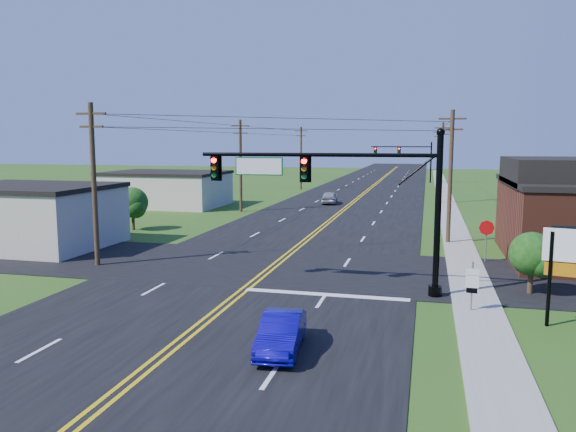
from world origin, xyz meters
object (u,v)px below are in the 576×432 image
(signal_mast_main, at_px, (338,189))
(stop_sign, at_px, (486,232))
(signal_mast_far, at_px, (405,155))
(route_sign, at_px, (472,283))
(blue_car, at_px, (281,334))

(signal_mast_main, height_order, stop_sign, signal_mast_main)
(signal_mast_far, height_order, route_sign, signal_mast_far)
(signal_mast_main, height_order, blue_car, signal_mast_main)
(signal_mast_far, xyz_separation_m, route_sign, (5.76, -74.02, -3.33))
(signal_mast_far, bearing_deg, stop_sign, -83.53)
(signal_mast_main, bearing_deg, stop_sign, 47.85)
(signal_mast_main, bearing_deg, route_sign, -18.99)
(stop_sign, bearing_deg, route_sign, -99.07)
(signal_mast_far, relative_size, route_sign, 5.24)
(route_sign, distance_m, stop_sign, 10.25)
(signal_mast_far, distance_m, blue_car, 80.16)
(blue_car, relative_size, stop_sign, 1.51)
(signal_mast_far, relative_size, blue_car, 2.97)
(route_sign, bearing_deg, blue_car, -132.62)
(route_sign, xyz_separation_m, stop_sign, (1.48, 10.13, 0.54))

